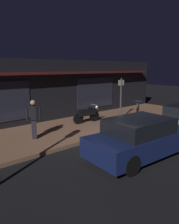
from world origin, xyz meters
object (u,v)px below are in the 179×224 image
at_px(bicycle_parked, 138,111).
at_px(sign_post, 121,96).
at_px(motorcycle, 87,114).
at_px(person_photographer, 34,119).
at_px(parked_car_near, 140,138).

bearing_deg(bicycle_parked, sign_post, 172.36).
distance_m(motorcycle, person_photographer, 3.61).
bearing_deg(motorcycle, parked_car_near, -107.37).
xyz_separation_m(motorcycle, bicycle_parked, (3.43, -0.88, -0.14)).
relative_size(motorcycle, parked_car_near, 0.40).
xyz_separation_m(motorcycle, sign_post, (2.00, -0.69, 0.86)).
relative_size(bicycle_parked, sign_post, 0.60).
bearing_deg(sign_post, parked_car_near, -131.41).
xyz_separation_m(bicycle_parked, sign_post, (-1.43, 0.19, 1.00)).
bearing_deg(parked_car_near, bicycle_parked, 37.32).
xyz_separation_m(person_photographer, parked_car_near, (2.09, -3.95, -0.32)).
bearing_deg(sign_post, bicycle_parked, -7.64).
xyz_separation_m(motorcycle, person_photographer, (-3.53, -0.64, 0.38)).
distance_m(bicycle_parked, parked_car_near, 6.12).
bearing_deg(bicycle_parked, person_photographer, 178.03).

